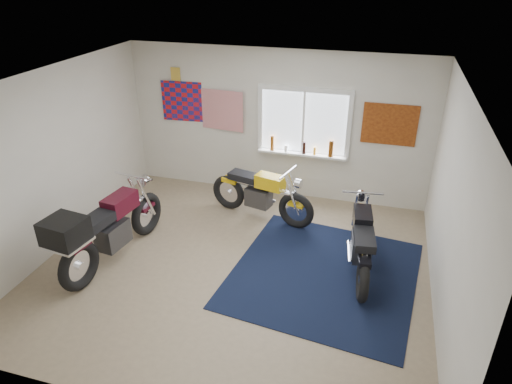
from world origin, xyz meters
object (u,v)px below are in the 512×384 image
(navy_rug, at_px, (324,274))
(black_chrome_bike, at_px, (361,243))
(yellow_triumph, at_px, (261,195))
(maroon_tourer, at_px, (105,230))

(navy_rug, bearing_deg, black_chrome_bike, 32.57)
(black_chrome_bike, bearing_deg, yellow_triumph, 52.12)
(yellow_triumph, distance_m, maroon_tourer, 2.62)
(black_chrome_bike, bearing_deg, maroon_tourer, 96.85)
(navy_rug, height_order, black_chrome_bike, black_chrome_bike)
(navy_rug, distance_m, maroon_tourer, 3.18)
(yellow_triumph, relative_size, black_chrome_bike, 0.99)
(yellow_triumph, height_order, maroon_tourer, maroon_tourer)
(navy_rug, distance_m, yellow_triumph, 1.91)
(navy_rug, height_order, maroon_tourer, maroon_tourer)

